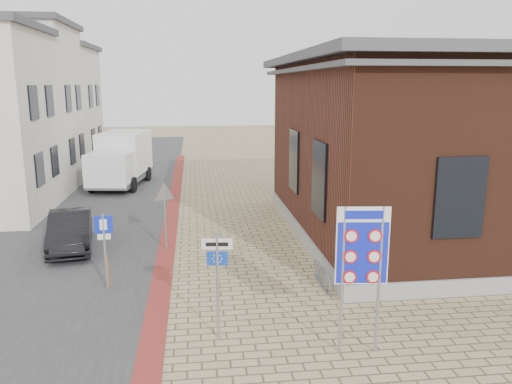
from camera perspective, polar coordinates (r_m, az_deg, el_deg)
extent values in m
plane|color=tan|center=(12.52, -2.10, -15.07)|extent=(120.00, 120.00, 0.00)
cube|color=#38383A|center=(27.09, -16.67, -0.51)|extent=(7.00, 60.00, 0.02)
cube|color=maroon|center=(21.87, -9.69, -3.13)|extent=(0.60, 40.00, 0.02)
cube|color=gray|center=(21.36, 20.93, -3.50)|extent=(12.15, 12.15, 0.50)
cube|color=#472216|center=(20.76, 21.61, 5.18)|extent=(12.00, 12.00, 6.00)
cube|color=#46464B|center=(20.66, 22.31, 13.87)|extent=(13.00, 13.00, 0.30)
cube|color=#46464B|center=(20.65, 22.21, 12.76)|extent=(12.70, 12.70, 0.15)
cube|color=black|center=(15.86, 7.30, 1.45)|extent=(0.12, 1.60, 2.40)
cube|color=black|center=(19.70, 4.42, 3.61)|extent=(0.12, 1.60, 2.40)
cube|color=black|center=(14.23, 22.25, -0.61)|extent=(1.40, 0.12, 2.20)
cube|color=black|center=(23.11, -23.51, 2.39)|extent=(0.10, 1.10, 1.40)
cube|color=black|center=(25.39, -22.04, 3.31)|extent=(0.10, 1.10, 1.40)
cube|color=black|center=(22.85, -24.11, 9.32)|extent=(0.10, 1.10, 1.40)
cube|color=black|center=(25.16, -22.55, 9.62)|extent=(0.10, 1.10, 1.40)
cube|color=beige|center=(30.80, -26.52, 8.46)|extent=(7.00, 6.00, 8.80)
cube|color=black|center=(28.86, -20.26, 4.42)|extent=(0.10, 1.10, 1.40)
cube|color=black|center=(31.18, -19.29, 5.02)|extent=(0.10, 1.10, 1.40)
cube|color=black|center=(28.65, -20.67, 9.97)|extent=(0.10, 1.10, 1.40)
cube|color=black|center=(30.99, -19.66, 10.15)|extent=(0.10, 1.10, 1.40)
cube|color=beige|center=(36.54, -23.40, 8.50)|extent=(7.00, 6.00, 8.00)
cube|color=#46464B|center=(36.58, -23.97, 14.98)|extent=(7.40, 6.40, 0.30)
cube|color=black|center=(34.69, -18.08, 5.76)|extent=(0.10, 1.10, 1.40)
cube|color=black|center=(37.04, -17.40, 6.18)|extent=(0.10, 1.10, 1.40)
cube|color=black|center=(34.52, -18.39, 10.38)|extent=(0.10, 1.10, 1.40)
cube|color=black|center=(36.88, -17.68, 10.50)|extent=(0.10, 1.10, 1.40)
torus|color=slate|center=(14.27, 8.14, -10.39)|extent=(0.04, 0.60, 0.60)
torus|color=slate|center=(14.54, 7.83, -9.95)|extent=(0.04, 0.60, 0.60)
torus|color=slate|center=(14.80, 7.53, -9.52)|extent=(0.04, 0.60, 0.60)
torus|color=slate|center=(15.07, 7.24, -9.10)|extent=(0.04, 0.60, 0.60)
torus|color=slate|center=(15.35, 6.96, -8.70)|extent=(0.04, 0.60, 0.60)
cube|color=slate|center=(14.90, 7.50, -10.45)|extent=(0.08, 1.60, 0.04)
imported|color=black|center=(18.93, -20.47, -4.14)|extent=(2.06, 4.16, 1.31)
cube|color=slate|center=(29.61, -15.14, 1.56)|extent=(3.06, 6.00, 0.27)
cube|color=white|center=(27.57, -16.40, 2.51)|extent=(2.47, 2.12, 1.70)
cube|color=black|center=(26.77, -16.95, 2.89)|extent=(2.01, 0.38, 0.85)
cube|color=white|center=(30.31, -14.78, 4.46)|extent=(2.88, 4.13, 2.34)
cylinder|color=black|center=(28.38, -18.25, 0.80)|extent=(0.39, 0.88, 0.85)
cylinder|color=black|center=(27.71, -13.90, 0.80)|extent=(0.39, 0.88, 0.85)
cylinder|color=black|center=(31.55, -16.22, 2.03)|extent=(0.39, 0.88, 0.85)
cylinder|color=black|center=(30.95, -12.27, 2.05)|extent=(0.39, 0.88, 0.85)
cylinder|color=gray|center=(10.90, 9.82, -10.05)|extent=(0.07, 0.07, 3.28)
cylinder|color=gray|center=(11.07, 13.90, -9.88)|extent=(0.07, 0.07, 3.28)
cube|color=white|center=(10.71, 12.06, -6.04)|extent=(1.12, 0.17, 1.68)
cube|color=#101DCB|center=(10.71, 12.06, -6.04)|extent=(1.07, 0.17, 1.64)
cube|color=white|center=(10.52, 12.23, -2.53)|extent=(1.07, 0.17, 0.32)
cylinder|color=gray|center=(11.48, -4.39, -10.69)|extent=(0.07, 0.07, 2.55)
cube|color=silver|center=(11.13, -4.47, -5.95)|extent=(0.69, 0.12, 0.24)
cube|color=#0F38B7|center=(11.24, -4.44, -7.56)|extent=(0.47, 0.10, 0.31)
cylinder|color=gray|center=(14.75, -16.86, -6.57)|extent=(0.07, 0.07, 2.24)
cube|color=#1024C1|center=(14.52, -17.06, -3.56)|extent=(0.49, 0.09, 0.49)
cube|color=white|center=(14.62, -16.97, -4.91)|extent=(0.36, 0.08, 0.16)
cylinder|color=gray|center=(17.72, -10.34, -2.94)|extent=(0.07, 0.07, 2.33)
cylinder|color=orange|center=(15.07, -16.64, -8.81)|extent=(0.10, 0.10, 0.92)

